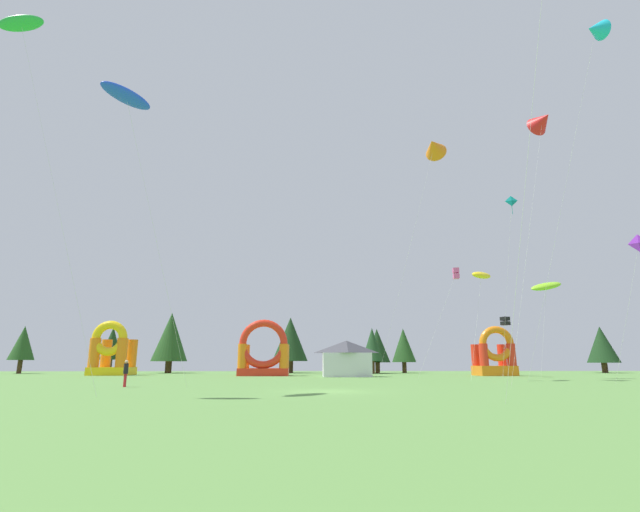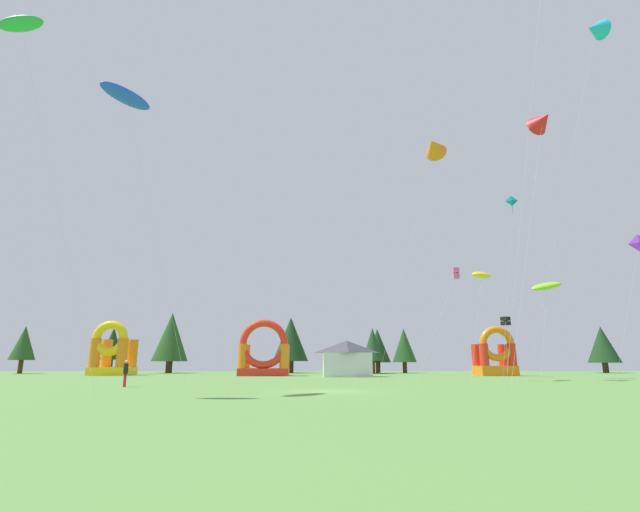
# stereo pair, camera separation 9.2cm
# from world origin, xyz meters

# --- Properties ---
(ground_plane) EXTENTS (120.00, 120.00, 0.00)m
(ground_plane) POSITION_xyz_m (0.00, 0.00, 0.00)
(ground_plane) COLOR #5B8C42
(kite_yellow_parafoil) EXTENTS (4.08, 3.87, 10.08)m
(kite_yellow_parafoil) POSITION_xyz_m (15.09, 15.35, 9.47)
(kite_yellow_parafoil) COLOR yellow
(kite_yellow_parafoil) RESTS_ON ground_plane
(kite_lime_parafoil) EXTENTS (3.63, 1.76, 10.04)m
(kite_lime_parafoil) POSITION_xyz_m (23.45, 19.68, 9.19)
(kite_lime_parafoil) COLOR #8CD826
(kite_lime_parafoil) RESTS_ON ground_plane
(kite_red_delta) EXTENTS (5.87, 2.12, 21.31)m
(kite_red_delta) POSITION_xyz_m (17.46, 6.35, 20.32)
(kite_red_delta) COLOR red
(kite_red_delta) RESTS_ON ground_plane
(kite_cyan_delta) EXTENTS (3.50, 11.19, 25.88)m
(kite_cyan_delta) POSITION_xyz_m (19.57, 1.77, 25.07)
(kite_cyan_delta) COLOR #19B7CC
(kite_cyan_delta) RESTS_ON ground_plane
(kite_purple_diamond) EXTENTS (1.10, 4.01, 10.26)m
(kite_purple_diamond) POSITION_xyz_m (22.38, 4.60, 9.72)
(kite_purple_diamond) COLOR purple
(kite_purple_diamond) RESTS_ON ground_plane
(kite_teal_diamond) EXTENTS (2.03, 2.89, 18.89)m
(kite_teal_diamond) POSITION_xyz_m (20.68, 19.69, 18.20)
(kite_teal_diamond) COLOR #0C7F7A
(kite_teal_diamond) RESTS_ON ground_plane
(kite_green_parafoil) EXTENTS (7.90, 1.17, 20.84)m
(kite_green_parafoil) POSITION_xyz_m (-17.53, -3.43, 20.25)
(kite_green_parafoil) COLOR green
(kite_green_parafoil) RESTS_ON ground_plane
(kite_black_box) EXTENTS (1.03, 1.39, 6.58)m
(kite_black_box) POSITION_xyz_m (21.30, 25.30, 6.11)
(kite_black_box) COLOR black
(kite_black_box) RESTS_ON ground_plane
(kite_orange_delta) EXTENTS (7.29, 4.70, 23.92)m
(kite_orange_delta) POSITION_xyz_m (11.50, 15.83, 22.67)
(kite_orange_delta) COLOR orange
(kite_orange_delta) RESTS_ON ground_plane
(kite_blue_parafoil) EXTENTS (5.07, 6.15, 17.56)m
(kite_blue_parafoil) POSITION_xyz_m (-12.11, -1.39, 17.06)
(kite_blue_parafoil) COLOR blue
(kite_blue_parafoil) RESTS_ON ground_plane
(kite_pink_box) EXTENTS (4.22, 0.79, 10.05)m
(kite_pink_box) POSITION_xyz_m (12.52, 14.83, 9.52)
(kite_pink_box) COLOR #EA599E
(kite_pink_box) RESTS_ON ground_plane
(person_far_side) EXTENTS (0.42, 0.42, 1.72)m
(person_far_side) POSITION_xyz_m (-13.04, 5.07, 1.02)
(person_far_side) COLOR #B21E26
(person_far_side) RESTS_ON ground_plane
(inflatable_orange_dome) EXTENTS (4.57, 4.70, 6.62)m
(inflatable_orange_dome) POSITION_xyz_m (-25.43, 33.23, 2.50)
(inflatable_orange_dome) COLOR yellow
(inflatable_orange_dome) RESTS_ON ground_plane
(inflatable_yellow_castle) EXTENTS (4.38, 3.72, 5.83)m
(inflatable_yellow_castle) POSITION_xyz_m (21.64, 29.92, 2.08)
(inflatable_yellow_castle) COLOR orange
(inflatable_yellow_castle) RESTS_ON ground_plane
(inflatable_blue_arch) EXTENTS (5.95, 3.82, 6.57)m
(inflatable_blue_arch) POSITION_xyz_m (-6.24, 30.03, 2.34)
(inflatable_blue_arch) COLOR red
(inflatable_blue_arch) RESTS_ON ground_plane
(festival_tent) EXTENTS (5.28, 3.35, 3.95)m
(festival_tent) POSITION_xyz_m (3.35, 26.29, 1.98)
(festival_tent) COLOR silver
(festival_tent) RESTS_ON ground_plane
(tree_row_0) EXTENTS (3.45, 3.45, 6.74)m
(tree_row_0) POSITION_xyz_m (-42.14, 42.74, 4.27)
(tree_row_0) COLOR #4C331E
(tree_row_0) RESTS_ON ground_plane
(tree_row_1) EXTENTS (2.99, 2.99, 6.55)m
(tree_row_1) POSITION_xyz_m (-28.95, 41.62, 4.20)
(tree_row_1) COLOR #4C331E
(tree_row_1) RESTS_ON ground_plane
(tree_row_2) EXTENTS (5.32, 5.32, 8.99)m
(tree_row_2) POSITION_xyz_m (-21.77, 45.30, 5.32)
(tree_row_2) COLOR #4C331E
(tree_row_2) RESTS_ON ground_plane
(tree_row_3) EXTENTS (5.39, 5.39, 8.36)m
(tree_row_3) POSITION_xyz_m (-3.58, 45.56, 5.02)
(tree_row_3) COLOR #4C331E
(tree_row_3) RESTS_ON ground_plane
(tree_row_4) EXTENTS (3.07, 3.07, 6.42)m
(tree_row_4) POSITION_xyz_m (8.32, 40.43, 4.04)
(tree_row_4) COLOR #4C331E
(tree_row_4) RESTS_ON ground_plane
(tree_row_5) EXTENTS (3.79, 3.79, 6.46)m
(tree_row_5) POSITION_xyz_m (9.44, 43.21, 3.97)
(tree_row_5) COLOR #4C331E
(tree_row_5) RESTS_ON ground_plane
(tree_row_6) EXTENTS (3.63, 3.63, 6.64)m
(tree_row_6) POSITION_xyz_m (13.72, 44.64, 4.08)
(tree_row_6) COLOR #4C331E
(tree_row_6) RESTS_ON ground_plane
(tree_row_7) EXTENTS (4.59, 4.59, 6.99)m
(tree_row_7) POSITION_xyz_m (44.26, 44.16, 4.22)
(tree_row_7) COLOR #4C331E
(tree_row_7) RESTS_ON ground_plane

